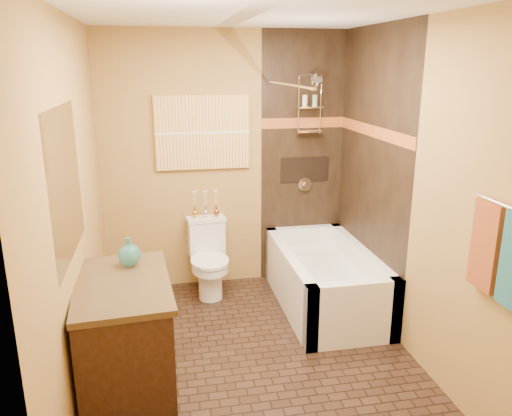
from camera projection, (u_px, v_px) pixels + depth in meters
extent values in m
plane|color=black|center=(256.00, 359.00, 3.82)|extent=(3.00, 3.00, 0.00)
cube|color=#A4783F|center=(75.00, 212.00, 3.25)|extent=(0.02, 3.00, 2.50)
cube|color=#A4783F|center=(414.00, 194.00, 3.69)|extent=(0.02, 3.00, 2.50)
cube|color=#A4783F|center=(226.00, 162.00, 4.88)|extent=(2.40, 0.02, 2.50)
cube|color=#A4783F|center=(325.00, 297.00, 2.06)|extent=(2.40, 0.02, 2.50)
plane|color=silver|center=(255.00, 10.00, 3.12)|extent=(3.00, 3.00, 0.00)
cube|color=black|center=(303.00, 160.00, 5.02)|extent=(0.85, 0.01, 2.50)
cube|color=black|center=(371.00, 173.00, 4.40)|extent=(0.01, 1.50, 2.50)
cube|color=#9B3B1C|center=(304.00, 123.00, 4.90)|extent=(0.85, 0.01, 0.10)
cube|color=#9B3B1C|center=(373.00, 131.00, 4.29)|extent=(0.01, 1.50, 0.10)
cube|color=black|center=(305.00, 170.00, 5.04)|extent=(0.50, 0.01, 0.25)
cylinder|color=silver|center=(312.00, 75.00, 4.66)|extent=(0.02, 0.26, 0.02)
cylinder|color=silver|center=(316.00, 81.00, 4.53)|extent=(0.11, 0.11, 0.09)
cylinder|color=silver|center=(305.00, 184.00, 5.07)|extent=(0.14, 0.02, 0.14)
cylinder|color=silver|center=(286.00, 84.00, 4.04)|extent=(0.03, 1.55, 0.03)
cylinder|color=silver|center=(506.00, 207.00, 2.64)|extent=(0.02, 0.55, 0.02)
cube|color=brown|center=(486.00, 246.00, 2.84)|extent=(0.05, 0.22, 0.52)
cube|color=#C7882E|center=(203.00, 133.00, 4.74)|extent=(0.90, 0.04, 0.70)
cube|color=white|center=(66.00, 184.00, 2.92)|extent=(0.01, 1.00, 0.90)
cube|color=white|center=(354.00, 314.00, 3.94)|extent=(0.80, 0.10, 0.55)
cube|color=white|center=(303.00, 252.00, 5.26)|extent=(0.80, 0.10, 0.55)
cube|color=white|center=(288.00, 281.00, 4.53)|extent=(0.10, 1.50, 0.55)
cube|color=white|center=(361.00, 275.00, 4.66)|extent=(0.10, 1.50, 0.55)
cube|color=white|center=(324.00, 288.00, 4.62)|extent=(0.64, 1.34, 0.35)
cube|color=white|center=(206.00, 238.00, 4.94)|extent=(0.37, 0.19, 0.35)
cube|color=white|center=(206.00, 219.00, 4.89)|extent=(0.39, 0.21, 0.04)
cylinder|color=white|center=(210.00, 281.00, 4.77)|extent=(0.22, 0.22, 0.35)
cylinder|color=white|center=(210.00, 266.00, 4.73)|extent=(0.34, 0.34, 0.09)
cylinder|color=white|center=(210.00, 261.00, 4.72)|extent=(0.36, 0.36, 0.03)
cube|color=black|center=(126.00, 344.00, 3.28)|extent=(0.62, 0.95, 0.81)
cube|color=black|center=(122.00, 284.00, 3.16)|extent=(0.66, 1.00, 0.04)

